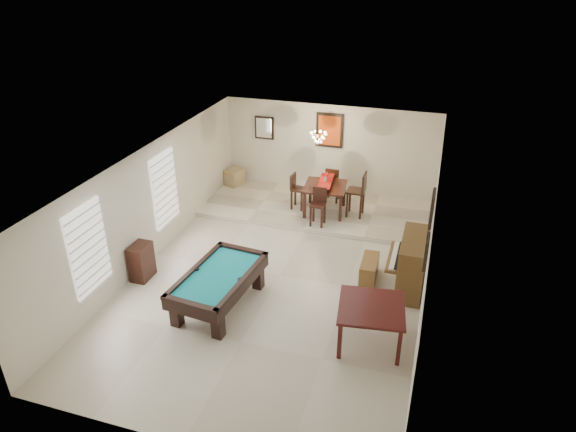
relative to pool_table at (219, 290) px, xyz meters
The scene contains 26 objects.
ground_plane 1.61m from the pool_table, 59.17° to the left, with size 6.00×9.00×0.02m, color beige.
wall_back 5.98m from the pool_table, 82.15° to the left, with size 6.00×0.04×2.60m, color silver.
wall_front 3.39m from the pool_table, 75.64° to the right, with size 6.00×0.04×2.60m, color silver.
wall_left 2.74m from the pool_table, 148.37° to the left, with size 0.04×9.00×2.60m, color silver.
wall_right 4.15m from the pool_table, 19.54° to the left, with size 0.04×9.00×2.60m, color silver.
ceiling 2.74m from the pool_table, 59.17° to the left, with size 6.00×9.00×0.04m, color white.
dining_step 4.68m from the pool_table, 80.06° to the left, with size 6.00×2.50×0.12m, color beige.
window_left_front 2.55m from the pool_table, 158.58° to the right, with size 0.06×1.00×1.70m, color white.
window_left_rear 3.10m from the pool_table, 137.96° to the left, with size 0.06×1.00×1.70m, color white.
pool_table is the anchor object (origin of this frame).
square_table 3.00m from the pool_table, ahead, with size 1.14×1.14×0.79m, color black, non-canonical shape.
upright_piano 3.81m from the pool_table, 26.81° to the left, with size 0.79×1.40×1.17m, color brown, non-canonical shape.
piano_bench 3.21m from the pool_table, 33.92° to the left, with size 0.33×0.84×0.47m, color brown.
apothecary_chest 2.02m from the pool_table, 168.34° to the left, with size 0.35×0.53×0.80m, color black.
dining_table 4.53m from the pool_table, 76.43° to the left, with size 1.06×1.06×0.88m, color black, non-canonical shape.
flower_vase 4.59m from the pool_table, 76.43° to the left, with size 0.15×0.15×0.26m, color red, non-canonical shape.
dining_chair_south 3.80m from the pool_table, 73.76° to the left, with size 0.36×0.36×0.97m, color black, non-canonical shape.
dining_chair_north 5.27m from the pool_table, 77.90° to the left, with size 0.37×0.37×0.99m, color black, non-canonical shape.
dining_chair_west 4.44m from the pool_table, 85.66° to the left, with size 0.35×0.35×0.96m, color black, non-canonical shape.
dining_chair_east 4.83m from the pool_table, 67.29° to the left, with size 0.44×0.44×1.19m, color black, non-canonical shape.
corner_bench 5.70m from the pool_table, 109.44° to the left, with size 0.42×0.52×0.47m, color #9E8456.
chandelier 4.98m from the pool_table, 79.95° to the left, with size 0.44×0.44×0.60m, color #FFE5B2, non-canonical shape.
back_painting 6.07m from the pool_table, 82.10° to the left, with size 0.75×0.06×0.95m, color #D84C14.
back_mirror 6.09m from the pool_table, 100.66° to the left, with size 0.55×0.06×0.65m, color white.
right_picture_upper 4.39m from the pool_table, 23.67° to the left, with size 0.06×0.55×0.65m, color slate.
right_picture_lower 4.02m from the pool_table, ahead, with size 0.06×0.45×0.55m, color gray.
Camera 1 is at (2.92, -8.84, 6.21)m, focal length 32.00 mm.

